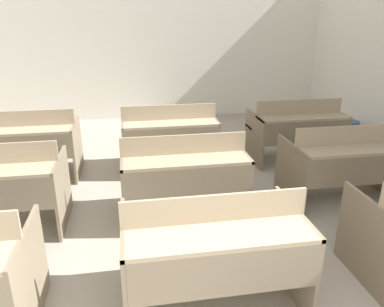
{
  "coord_description": "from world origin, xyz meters",
  "views": [
    {
      "loc": [
        -0.51,
        -0.47,
        1.94
      ],
      "look_at": [
        0.04,
        2.73,
        0.74
      ],
      "focal_mm": 35.0,
      "sensor_mm": 36.0,
      "label": 1
    }
  ],
  "objects": [
    {
      "name": "bench_second_right",
      "position": [
        1.74,
        2.92,
        0.46
      ],
      "size": [
        1.22,
        0.76,
        0.87
      ],
      "color": "#796A53",
      "rests_on": "ground_plane"
    },
    {
      "name": "wall_back",
      "position": [
        0.0,
        6.97,
        1.54
      ],
      "size": [
        6.78,
        0.06,
        3.07
      ],
      "color": "white",
      "rests_on": "ground_plane"
    },
    {
      "name": "bench_third_right",
      "position": [
        1.77,
        4.21,
        0.46
      ],
      "size": [
        1.22,
        0.76,
        0.87
      ],
      "color": "#796952",
      "rests_on": "ground_plane"
    },
    {
      "name": "bench_front_center",
      "position": [
        -0.0,
        1.62,
        0.46
      ],
      "size": [
        1.22,
        0.76,
        0.87
      ],
      "color": "#80715A",
      "rests_on": "ground_plane"
    },
    {
      "name": "wastepaper_bin",
      "position": [
        3.05,
        4.94,
        0.16
      ],
      "size": [
        0.29,
        0.29,
        0.31
      ],
      "color": "#33477A",
      "rests_on": "ground_plane"
    },
    {
      "name": "bench_second_center",
      "position": [
        -0.01,
        2.91,
        0.46
      ],
      "size": [
        1.22,
        0.76,
        0.87
      ],
      "color": "#7D6D57",
      "rests_on": "ground_plane"
    },
    {
      "name": "bench_third_left",
      "position": [
        -1.79,
        4.18,
        0.46
      ],
      "size": [
        1.22,
        0.76,
        0.87
      ],
      "color": "#81725B",
      "rests_on": "ground_plane"
    },
    {
      "name": "bench_third_center",
      "position": [
        -0.01,
        4.19,
        0.46
      ],
      "size": [
        1.22,
        0.76,
        0.87
      ],
      "color": "#83735C",
      "rests_on": "ground_plane"
    }
  ]
}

